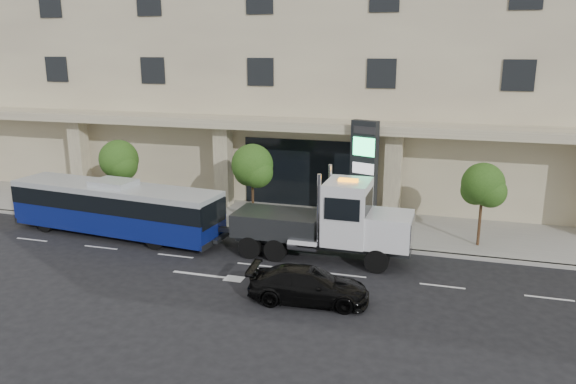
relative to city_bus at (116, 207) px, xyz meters
The scene contains 11 objects.
ground 8.40m from the city_bus, ahead, with size 120.00×120.00×0.00m, color black.
sidewalk 9.58m from the city_bus, 29.31° to the left, with size 120.00×6.00×0.15m, color gray.
curb 8.54m from the city_bus, 11.23° to the left, with size 120.00×0.30×0.15m, color gray.
convention_center 19.16m from the city_bus, 61.25° to the left, with size 60.00×17.60×20.00m.
tree_left 4.00m from the city_bus, 117.88° to the left, with size 2.27×2.20×4.22m.
tree_mid 7.29m from the city_bus, 27.19° to the left, with size 2.28×2.20×4.38m.
tree_right 18.15m from the city_bus, 10.30° to the left, with size 2.10×2.00×4.04m.
city_bus is the anchor object (origin of this frame).
tow_truck 11.18m from the city_bus, ahead, with size 9.19×2.42×4.19m.
black_sedan 12.36m from the city_bus, 22.62° to the right, with size 1.87×4.59×1.33m, color black.
signage_pylon 12.88m from the city_bus, 21.11° to the left, with size 1.49×0.95×5.64m.
Camera 1 is at (7.94, -23.49, 9.43)m, focal length 35.00 mm.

